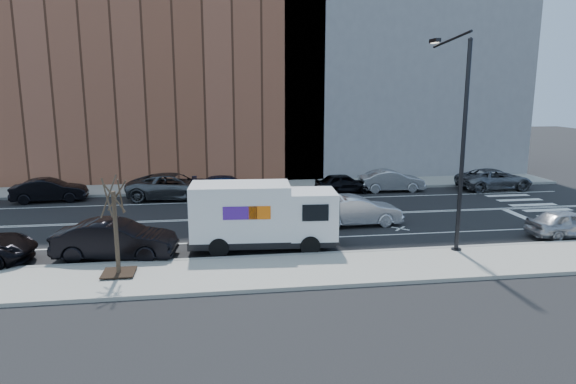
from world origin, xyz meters
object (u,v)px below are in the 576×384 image
object	(u,v)px
fedex_van	(262,215)
near_parked_front	(568,223)
far_parked_b	(50,190)
driving_sedan	(356,211)

from	to	relation	value
fedex_van	near_parked_front	xyz separation A→B (m)	(14.71, -0.26, -0.89)
far_parked_b	driving_sedan	size ratio (longest dim) A/B	0.95
far_parked_b	near_parked_front	world-z (taller)	far_parked_b
driving_sedan	near_parked_front	distance (m)	10.12
fedex_van	driving_sedan	world-z (taller)	fedex_van
fedex_van	far_parked_b	bearing A→B (deg)	140.69
far_parked_b	near_parked_front	distance (m)	29.48
fedex_van	driving_sedan	distance (m)	6.25
fedex_van	far_parked_b	size ratio (longest dim) A/B	1.49
driving_sedan	near_parked_front	world-z (taller)	driving_sedan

